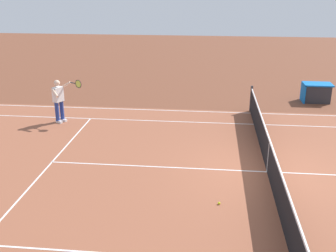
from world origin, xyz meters
name	(u,v)px	position (x,y,z in m)	size (l,w,h in m)	color
ground_plane	(267,172)	(0.00, 0.00, 0.00)	(60.00, 60.00, 0.00)	brown
court_slab	(267,172)	(0.00, 0.00, 0.00)	(24.20, 11.40, 0.00)	#935138
court_line_markings	(267,172)	(0.00, 0.00, 0.00)	(23.85, 11.05, 0.01)	white
tennis_net	(269,156)	(0.00, 0.00, 0.49)	(0.10, 11.70, 1.08)	#2D2D33
tennis_player_near	(59,99)	(7.42, -3.62, 0.93)	(1.19, 0.75, 1.70)	navy
tennis_ball	(219,203)	(1.40, 1.95, 0.03)	(0.07, 0.07, 0.07)	#CCE01E
equipment_cart_tarped	(316,92)	(-3.01, -7.49, 0.44)	(1.25, 0.84, 0.85)	#2D2D33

